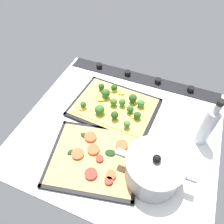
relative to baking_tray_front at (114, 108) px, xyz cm
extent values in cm
cube|color=white|center=(-5.56, 8.66, -1.87)|extent=(74.26, 68.21, 3.00)
cube|color=black|center=(-5.56, -21.94, 0.03)|extent=(71.29, 7.00, 0.80)
cylinder|color=black|center=(-27.84, -21.94, 1.33)|extent=(2.80, 2.80, 1.80)
cylinder|color=black|center=(-12.99, -21.94, 1.33)|extent=(2.80, 2.80, 1.80)
cylinder|color=black|center=(1.86, -21.94, 1.33)|extent=(2.80, 2.80, 1.80)
cylinder|color=black|center=(16.71, -21.94, 1.33)|extent=(2.80, 2.80, 1.80)
cube|color=black|center=(0.00, 0.00, -0.12)|extent=(35.51, 27.79, 0.50)
cube|color=black|center=(-0.85, -12.11, 0.28)|extent=(33.81, 3.56, 1.30)
cube|color=black|center=(0.85, 12.11, 0.28)|extent=(33.81, 3.56, 1.30)
cube|color=black|center=(-16.26, 1.14, 0.28)|extent=(2.98, 25.50, 1.30)
cube|color=black|center=(16.26, -1.14, 0.28)|extent=(2.98, 25.50, 1.30)
cube|color=tan|center=(0.00, 0.00, 0.63)|extent=(32.95, 25.23, 1.00)
cube|color=#EDC64C|center=(0.00, 0.00, 1.33)|extent=(30.28, 22.75, 0.40)
cone|color=#427635|center=(-6.39, -4.48, 2.13)|extent=(1.88, 1.88, 1.19)
sphere|color=#264C1C|center=(-6.39, -4.48, 4.01)|extent=(3.42, 3.42, 3.42)
cone|color=#5B9F46|center=(3.82, 6.13, 1.96)|extent=(2.19, 2.19, 0.86)
sphere|color=#386B28|center=(3.82, 6.13, 3.88)|extent=(3.98, 3.98, 3.98)
cone|color=#4D8B3F|center=(4.97, -2.83, 2.19)|extent=(1.99, 1.99, 1.31)
sphere|color=#2D5B23|center=(4.97, -2.83, 4.20)|extent=(3.62, 3.62, 3.62)
cone|color=#5B9F46|center=(0.29, 0.10, 2.04)|extent=(1.64, 1.64, 1.02)
sphere|color=#386B28|center=(0.29, 0.10, 3.66)|extent=(2.98, 2.98, 2.98)
cone|color=#427635|center=(-10.72, 3.08, 2.00)|extent=(1.60, 1.60, 0.94)
sphere|color=#264C1C|center=(-10.72, 3.08, 3.55)|extent=(2.90, 2.90, 2.90)
cone|color=#427635|center=(8.63, -6.48, 1.98)|extent=(1.51, 1.51, 0.90)
sphere|color=#264C1C|center=(8.63, -6.48, 3.47)|extent=(2.75, 2.75, 2.75)
cone|color=#4D8B3F|center=(-7.20, 1.30, 2.08)|extent=(1.61, 1.61, 1.09)
sphere|color=#2D5B23|center=(-7.20, 1.30, 3.72)|extent=(2.93, 2.93, 2.93)
cone|color=#427635|center=(3.21, -8.03, 1.99)|extent=(1.54, 1.54, 0.92)
sphere|color=#264C1C|center=(3.21, -8.03, 3.49)|extent=(2.79, 2.79, 2.79)
cone|color=#68AD54|center=(-8.38, 8.31, 2.16)|extent=(1.46, 1.46, 1.25)
sphere|color=#427533|center=(-8.38, 8.31, 3.77)|extent=(2.65, 2.65, 2.65)
cone|color=#5B9F46|center=(-3.03, -0.98, 2.14)|extent=(1.54, 1.54, 1.23)
sphere|color=#386B28|center=(-3.03, -0.98, 3.81)|extent=(2.81, 2.81, 2.81)
cone|color=#4D8B3F|center=(11.11, 5.82, 2.06)|extent=(1.35, 1.35, 1.06)
sphere|color=#2D5B23|center=(11.11, 5.82, 3.51)|extent=(2.46, 2.46, 2.46)
cone|color=#427635|center=(-2.70, 6.55, 2.22)|extent=(1.67, 1.67, 1.39)
sphere|color=#264C1C|center=(-2.70, 6.55, 4.05)|extent=(3.03, 3.03, 3.03)
cone|color=#68AD54|center=(-10.18, -3.39, 1.97)|extent=(1.77, 1.77, 0.87)
sphere|color=#427533|center=(-10.18, -3.39, 3.61)|extent=(3.22, 3.22, 3.22)
ellipsoid|color=#EDC64C|center=(-0.16, -7.81, 2.01)|extent=(4.19, 4.09, 1.12)
ellipsoid|color=#EDC64C|center=(11.74, 6.54, 1.98)|extent=(4.13, 4.12, 1.05)
ellipsoid|color=#EDC64C|center=(-9.38, 2.72, 1.92)|extent=(3.48, 3.42, 0.91)
ellipsoid|color=#EDC64C|center=(6.38, -0.98, 2.08)|extent=(4.65, 4.41, 1.27)
ellipsoid|color=#EDC64C|center=(3.64, -8.07, 2.07)|extent=(4.85, 4.90, 1.27)
ellipsoid|color=#EDC64C|center=(8.31, -2.77, 1.95)|extent=(3.41, 3.56, 0.99)
cube|color=black|center=(-2.13, 24.27, -0.12)|extent=(35.43, 32.29, 0.50)
cube|color=black|center=(0.51, 11.90, 0.28)|extent=(30.15, 7.55, 1.30)
cube|color=black|center=(-4.77, 36.64, 0.28)|extent=(30.15, 7.55, 1.30)
cube|color=black|center=(-16.49, 21.21, 0.28)|extent=(6.70, 26.17, 1.30)
cube|color=black|center=(12.23, 27.33, 0.28)|extent=(6.70, 26.17, 1.30)
cube|color=tan|center=(-2.13, 24.27, 0.58)|extent=(32.58, 29.44, 0.90)
cylinder|color=#B22319|center=(-4.33, 24.45, 1.53)|extent=(2.61, 2.61, 1.00)
cylinder|color=#B22319|center=(-10.13, 30.46, 1.53)|extent=(2.68, 2.68, 1.00)
cylinder|color=#D14723|center=(-10.08, 28.37, 1.53)|extent=(3.35, 3.35, 1.00)
cylinder|color=#D14723|center=(3.37, 25.65, 1.53)|extent=(4.27, 4.27, 1.00)
cylinder|color=#D14723|center=(2.32, 17.74, 1.53)|extent=(4.33, 4.33, 1.00)
cylinder|color=#D14723|center=(-9.48, 16.77, 1.53)|extent=(4.31, 4.31, 1.00)
cylinder|color=#B22319|center=(-3.95, 30.45, 1.53)|extent=(4.11, 4.11, 1.00)
cylinder|color=#D14723|center=(-0.87, 22.04, 1.53)|extent=(4.28, 4.28, 1.00)
ellipsoid|color=#193819|center=(4.50, 17.83, 1.43)|extent=(3.95, 2.26, 0.60)
ellipsoid|color=#193819|center=(-6.80, 20.92, 1.43)|extent=(4.06, 3.28, 0.60)
ellipsoid|color=#193819|center=(-10.27, 30.03, 1.43)|extent=(3.55, 4.03, 0.60)
ellipsoid|color=#193819|center=(6.10, 25.83, 1.43)|extent=(2.59, 3.01, 0.60)
cylinder|color=gray|center=(-22.12, 23.02, 4.67)|extent=(17.70, 17.70, 10.08)
cylinder|color=gray|center=(-22.12, 23.02, 10.11)|extent=(18.05, 18.05, 0.80)
sphere|color=black|center=(-22.12, 23.02, 11.71)|extent=(2.40, 2.40, 2.40)
cube|color=gray|center=(-32.77, 23.02, 7.90)|extent=(3.60, 2.00, 1.20)
cube|color=gray|center=(-11.47, 23.02, 7.90)|extent=(3.60, 2.00, 1.20)
cylinder|color=#B7BCC6|center=(-35.07, 2.68, 7.74)|extent=(4.60, 4.60, 16.21)
cylinder|color=#B7BCC6|center=(-35.07, 2.68, 17.59)|extent=(2.07, 2.07, 3.50)
cylinder|color=black|center=(-35.07, 2.68, 20.14)|extent=(2.30, 2.30, 1.60)
camera|label=1|loc=(-20.99, 54.52, 66.74)|focal=34.08mm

